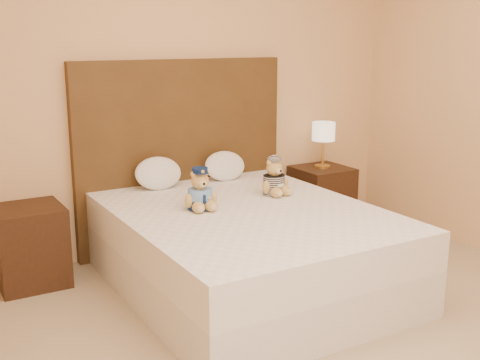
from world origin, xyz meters
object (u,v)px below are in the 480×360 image
Objects in this scene: bed at (247,249)px; nightstand_left at (30,246)px; pillow_left at (158,172)px; lamp at (323,134)px; teddy_police at (200,189)px; pillow_right at (225,164)px; teddy_prisoner at (274,176)px; nightstand_right at (321,198)px.

bed is 3.64× the size of nightstand_left.
bed is at bearing -71.19° from pillow_left.
teddy_police is (-1.51, -0.63, -0.16)m from lamp.
bed is 0.97m from pillow_right.
bed is at bearing -154.28° from teddy_prisoner.
teddy_prisoner is 0.60m from pillow_right.
nightstand_left is at bearing 180.00° from nightstand_right.
nightstand_left is 1.24m from teddy_police.
nightstand_left is 1.59m from pillow_right.
bed is at bearing -147.38° from lamp.
teddy_police reaches higher than bed.
lamp is 1.09× the size of pillow_left.
teddy_prisoner is 0.88m from pillow_left.
pillow_right is (0.55, 0.66, -0.02)m from teddy_police.
teddy_prisoner is 0.73× the size of pillow_left.
bed is 1.48m from nightstand_left.
teddy_prisoner is (0.37, 0.24, 0.41)m from bed.
pillow_right reaches higher than bed.
pillow_right is at bearing 1.12° from nightstand_left.
lamp is 1.14× the size of pillow_right.
pillow_left is at bearing 96.44° from teddy_police.
pillow_left is (-1.53, 0.03, -0.17)m from lamp.
nightstand_left is 2.56m from lamp.
teddy_police is 0.86m from pillow_right.
lamp reaches higher than bed.
teddy_prisoner is at bearing -19.05° from nightstand_left.
nightstand_left is 2.04× the size of teddy_prisoner.
pillow_left is at bearing 108.81° from bed.
teddy_police reaches higher than nightstand_right.
bed is 0.97m from pillow_left.
bed is 5.00× the size of lamp.
nightstand_left is at bearing 151.97° from teddy_police.
pillow_left is (-1.53, 0.03, 0.40)m from nightstand_right.
pillow_right reaches higher than nightstand_right.
teddy_police is 0.80× the size of pillow_right.
nightstand_left is 1.57× the size of pillow_right.
bed is at bearing -147.38° from nightstand_right.
nightstand_right is at bearing 32.62° from bed.
pillow_right is at bearing 178.21° from lamp.
lamp is 1.49× the size of teddy_prisoner.
teddy_police is (0.99, -0.63, 0.41)m from nightstand_left.
nightstand_right is at bearing 0.00° from lamp.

